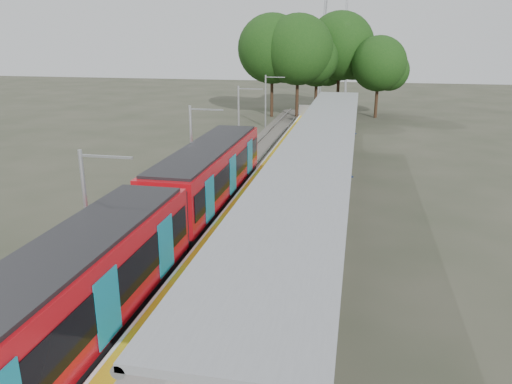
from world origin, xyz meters
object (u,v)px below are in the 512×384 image
bench_mid (343,172)px  bench_far (349,131)px  info_pillar_far (326,143)px  train (159,218)px  litter_bin (335,188)px  bench_near (301,380)px

bench_mid → bench_far: bearing=66.5°
info_pillar_far → train: bearing=-113.1°
info_pillar_far → litter_bin: 9.94m
bench_far → litter_bin: (-0.31, -16.42, -0.17)m
train → litter_bin: bearing=49.3°
bench_near → info_pillar_far: bearing=69.1°
train → litter_bin: train is taller
train → bench_far: size_ratio=16.55×
bench_near → bench_far: bearing=65.9°
litter_bin → bench_far: bearing=88.9°
info_pillar_far → bench_near: bearing=-92.8°
train → litter_bin: 10.44m
train → litter_bin: (6.79, 7.90, -0.64)m
info_pillar_far → bench_mid: bearing=-83.6°
bench_mid → info_pillar_far: size_ratio=0.90×
bench_mid → bench_far: 13.54m
bench_far → bench_near: bearing=-114.2°
train → bench_near: size_ratio=17.86×
info_pillar_far → litter_bin: size_ratio=2.23×
bench_near → bench_far: (0.24, 32.59, 0.04)m
bench_mid → litter_bin: size_ratio=2.01×
bench_far → info_pillar_far: info_pillar_far is taller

